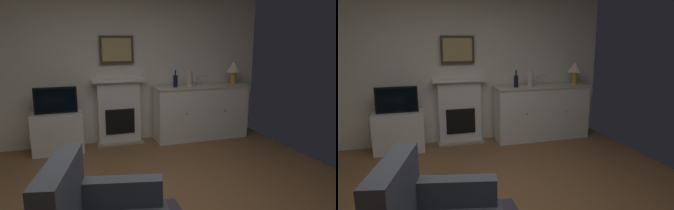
# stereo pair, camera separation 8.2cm
# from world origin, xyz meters

# --- Properties ---
(wall_rear) EXTENTS (5.25, 0.06, 2.73)m
(wall_rear) POSITION_xyz_m (0.00, 2.62, 1.36)
(wall_rear) COLOR silver
(wall_rear) RESTS_ON ground_plane
(fireplace_unit) EXTENTS (0.87, 0.30, 1.10)m
(fireplace_unit) POSITION_xyz_m (0.02, 2.49, 0.55)
(fireplace_unit) COLOR white
(fireplace_unit) RESTS_ON ground_plane
(framed_picture) EXTENTS (0.55, 0.04, 0.45)m
(framed_picture) POSITION_xyz_m (0.02, 2.54, 1.57)
(framed_picture) COLOR #473323
(sideboard_cabinet) EXTENTS (1.67, 0.49, 0.94)m
(sideboard_cabinet) POSITION_xyz_m (1.44, 2.31, 0.47)
(sideboard_cabinet) COLOR white
(sideboard_cabinet) RESTS_ON ground_plane
(table_lamp) EXTENTS (0.26, 0.26, 0.40)m
(table_lamp) POSITION_xyz_m (2.06, 2.31, 1.22)
(table_lamp) COLOR #B79338
(table_lamp) RESTS_ON sideboard_cabinet
(wine_bottle) EXTENTS (0.08, 0.08, 0.29)m
(wine_bottle) POSITION_xyz_m (0.95, 2.28, 1.05)
(wine_bottle) COLOR black
(wine_bottle) RESTS_ON sideboard_cabinet
(wine_glass_left) EXTENTS (0.07, 0.07, 0.16)m
(wine_glass_left) POSITION_xyz_m (1.36, 2.31, 1.06)
(wine_glass_left) COLOR silver
(wine_glass_left) RESTS_ON sideboard_cabinet
(wine_glass_center) EXTENTS (0.07, 0.07, 0.16)m
(wine_glass_center) POSITION_xyz_m (1.47, 2.34, 1.06)
(wine_glass_center) COLOR silver
(wine_glass_center) RESTS_ON sideboard_cabinet
(vase_decorative) EXTENTS (0.11, 0.11, 0.28)m
(vase_decorative) POSITION_xyz_m (1.19, 2.26, 1.08)
(vase_decorative) COLOR beige
(vase_decorative) RESTS_ON sideboard_cabinet
(tv_cabinet) EXTENTS (0.75, 0.42, 0.62)m
(tv_cabinet) POSITION_xyz_m (-0.95, 2.33, 0.31)
(tv_cabinet) COLOR white
(tv_cabinet) RESTS_ON ground_plane
(tv_set) EXTENTS (0.62, 0.07, 0.40)m
(tv_set) POSITION_xyz_m (-0.95, 2.31, 0.82)
(tv_set) COLOR black
(tv_set) RESTS_ON tv_cabinet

